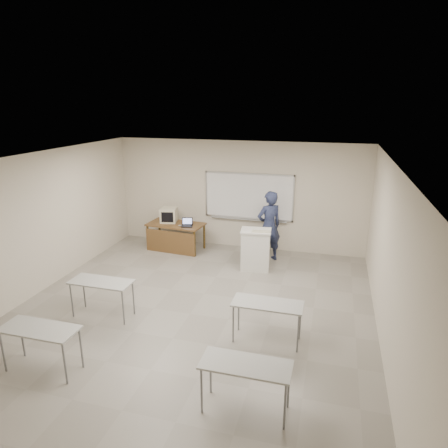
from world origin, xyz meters
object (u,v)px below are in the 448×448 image
(whiteboard, at_px, (249,197))
(laptop, at_px, (188,224))
(keyboard, at_px, (261,231))
(crt_monitor, at_px, (169,215))
(instructor_desk, at_px, (174,231))
(mouse, at_px, (180,226))
(presenter, at_px, (269,226))
(podium, at_px, (256,250))

(whiteboard, distance_m, laptop, 1.84)
(keyboard, bearing_deg, crt_monitor, 152.24)
(keyboard, bearing_deg, instructor_desk, 155.17)
(whiteboard, xyz_separation_m, laptop, (-1.52, -0.80, -0.68))
(mouse, relative_size, keyboard, 0.20)
(crt_monitor, bearing_deg, presenter, -15.82)
(podium, bearing_deg, instructor_desk, 157.47)
(instructor_desk, relative_size, crt_monitor, 3.20)
(crt_monitor, relative_size, presenter, 0.26)
(whiteboard, height_order, presenter, whiteboard)
(instructor_desk, xyz_separation_m, mouse, (0.20, -0.09, 0.21))
(instructor_desk, xyz_separation_m, laptop, (0.40, -0.02, 0.24))
(whiteboard, height_order, mouse, whiteboard)
(whiteboard, relative_size, mouse, 27.81)
(whiteboard, relative_size, podium, 2.44)
(instructor_desk, distance_m, keyboard, 2.73)
(whiteboard, distance_m, podium, 1.81)
(whiteboard, bearing_deg, laptop, -152.32)
(podium, xyz_separation_m, keyboard, (0.15, -0.12, 0.52))
(podium, xyz_separation_m, presenter, (0.21, 0.66, 0.42))
(podium, xyz_separation_m, crt_monitor, (-2.67, 0.91, 0.43))
(laptop, xyz_separation_m, presenter, (2.23, 0.00, 0.12))
(whiteboard, bearing_deg, instructor_desk, -157.86)
(podium, height_order, mouse, podium)
(podium, height_order, laptop, podium)
(mouse, height_order, presenter, presenter)
(presenter, bearing_deg, whiteboard, -86.58)
(instructor_desk, height_order, laptop, laptop)
(instructor_desk, bearing_deg, presenter, 4.99)
(laptop, height_order, keyboard, keyboard)
(instructor_desk, relative_size, keyboard, 3.47)
(whiteboard, distance_m, presenter, 1.20)
(podium, bearing_deg, presenter, 65.21)
(mouse, bearing_deg, instructor_desk, 151.96)
(whiteboard, height_order, laptop, whiteboard)
(presenter, bearing_deg, instructor_desk, -38.78)
(crt_monitor, height_order, presenter, presenter)
(keyboard, height_order, presenter, presenter)
(crt_monitor, xyz_separation_m, presenter, (2.88, -0.25, -0.02))
(instructor_desk, distance_m, presenter, 2.65)
(keyboard, bearing_deg, presenter, 77.79)
(podium, bearing_deg, laptop, 154.99)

